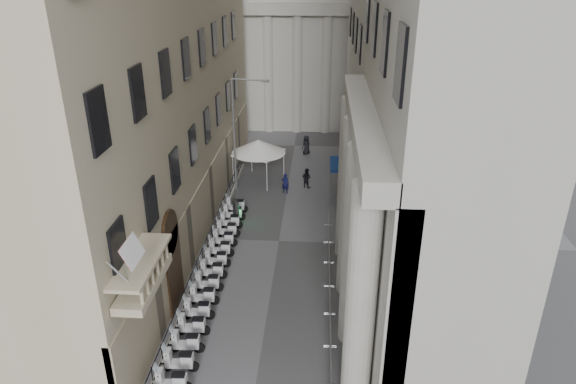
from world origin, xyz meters
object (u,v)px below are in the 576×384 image
at_px(info_kiosk, 236,212).
at_px(security_tent, 254,144).
at_px(street_lamp, 238,125).
at_px(pedestrian_b, 306,178).
at_px(pedestrian_a, 285,183).

bearing_deg(info_kiosk, security_tent, 64.28).
bearing_deg(street_lamp, pedestrian_b, 17.92).
height_order(security_tent, street_lamp, street_lamp).
distance_m(security_tent, pedestrian_b, 5.29).
bearing_deg(info_kiosk, pedestrian_a, 36.48).
bearing_deg(pedestrian_b, info_kiosk, 83.62).
bearing_deg(security_tent, info_kiosk, -91.58).
height_order(security_tent, pedestrian_b, security_tent).
height_order(pedestrian_a, pedestrian_b, pedestrian_a).
bearing_deg(pedestrian_a, street_lamp, 11.77).
height_order(security_tent, pedestrian_a, security_tent).
distance_m(info_kiosk, pedestrian_b, 8.16).
bearing_deg(pedestrian_a, security_tent, -29.38).
relative_size(security_tent, info_kiosk, 2.49).
relative_size(info_kiosk, pedestrian_a, 1.09).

